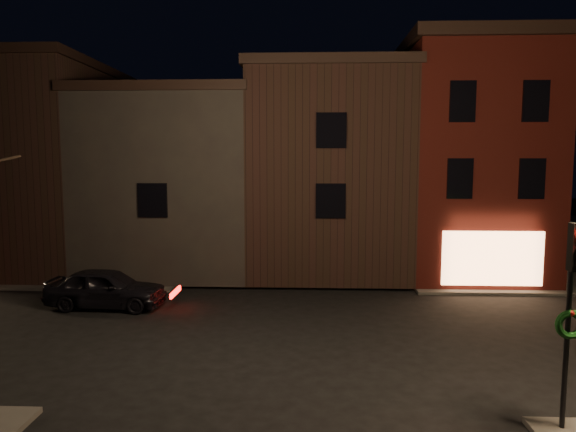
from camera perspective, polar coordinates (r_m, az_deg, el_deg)
The scene contains 8 objects.
ground at distance 16.07m, azimuth -0.03°, elevation -13.17°, with size 120.00×120.00×0.00m, color black.
sidewalk_far_left at distance 41.10m, azimuth -27.81°, elevation -1.93°, with size 30.00×30.00×0.12m, color #2D2B28.
corner_building at distance 25.71m, azimuth 19.13°, elevation 5.99°, with size 6.50×8.50×10.50m.
row_building_a at distance 25.67m, azimuth 4.32°, elevation 5.04°, with size 7.30×10.30×9.40m.
row_building_b at distance 26.45m, azimuth -11.62°, elevation 3.88°, with size 7.80×10.30×8.40m.
row_building_c at distance 29.05m, azimuth -25.72°, elevation 5.07°, with size 7.30×10.30×9.90m.
traffic_signal at distance 11.13m, azimuth 29.07°, elevation -7.62°, with size 0.58×0.38×4.05m.
parked_car_a at distance 19.90m, azimuth -19.55°, elevation -7.55°, with size 1.71×4.25×1.45m, color black.
Camera 1 is at (0.64, -15.15, 5.30)m, focal length 32.00 mm.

